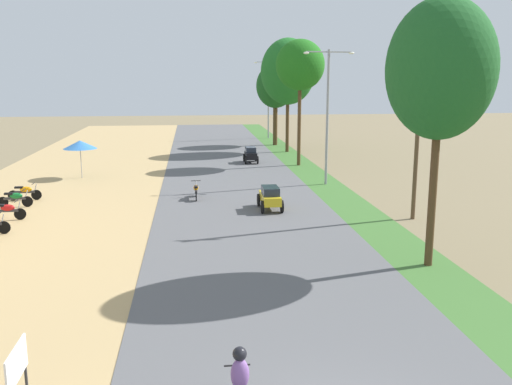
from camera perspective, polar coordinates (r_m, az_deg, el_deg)
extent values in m
cylinder|color=black|center=(26.78, -24.22, -3.26)|extent=(0.56, 0.06, 0.56)
cylinder|color=#A5A8AD|center=(26.73, -24.39, -2.70)|extent=(0.26, 0.05, 0.68)
cylinder|color=black|center=(26.67, -24.58, -1.93)|extent=(0.04, 0.54, 0.04)
cylinder|color=black|center=(29.05, -22.82, -2.02)|extent=(0.56, 0.06, 0.56)
cube|color=#333338|center=(29.19, -24.02, -1.69)|extent=(1.12, 0.12, 0.12)
ellipsoid|color=red|center=(29.14, -23.89, -1.42)|extent=(0.64, 0.28, 0.32)
cube|color=black|center=(29.23, -24.58, -1.20)|extent=(0.44, 0.20, 0.10)
cylinder|color=#A5A8AD|center=(29.01, -22.98, -1.50)|extent=(0.26, 0.05, 0.68)
cylinder|color=black|center=(28.95, -23.15, -0.79)|extent=(0.04, 0.54, 0.04)
cylinder|color=black|center=(31.76, -22.18, -0.85)|extent=(0.56, 0.06, 0.56)
cylinder|color=black|center=(32.12, -24.31, -0.89)|extent=(0.56, 0.06, 0.56)
cube|color=#333338|center=(31.90, -23.28, -0.56)|extent=(1.12, 0.12, 0.12)
ellipsoid|color=#14722D|center=(31.85, -23.16, -0.31)|extent=(0.64, 0.28, 0.32)
cube|color=black|center=(31.93, -23.80, -0.11)|extent=(0.44, 0.20, 0.10)
cylinder|color=#A5A8AD|center=(31.72, -22.33, -0.38)|extent=(0.26, 0.05, 0.68)
cylinder|color=black|center=(31.67, -22.48, 0.27)|extent=(0.04, 0.54, 0.04)
cylinder|color=black|center=(33.34, -21.39, -0.22)|extent=(0.56, 0.06, 0.56)
cylinder|color=black|center=(33.68, -23.42, -0.27)|extent=(0.56, 0.06, 0.56)
cube|color=#333338|center=(33.47, -22.44, 0.06)|extent=(1.12, 0.12, 0.12)
ellipsoid|color=orange|center=(33.42, -22.32, 0.29)|extent=(0.64, 0.28, 0.32)
cube|color=black|center=(33.50, -22.93, 0.48)|extent=(0.44, 0.20, 0.10)
cylinder|color=#A5A8AD|center=(33.31, -21.52, 0.23)|extent=(0.26, 0.05, 0.68)
cylinder|color=black|center=(33.25, -21.67, 0.85)|extent=(0.04, 0.54, 0.04)
cylinder|color=#262628|center=(13.34, -22.24, -17.60)|extent=(0.06, 0.06, 0.80)
cube|color=white|center=(12.57, -23.14, -15.70)|extent=(0.04, 1.30, 0.70)
cylinder|color=#99999E|center=(39.38, -17.33, 2.93)|extent=(0.05, 0.05, 2.10)
cone|color=#3372BF|center=(39.23, -17.43, 4.66)|extent=(2.20, 2.20, 0.55)
cylinder|color=#4C351E|center=(20.81, 17.52, 0.36)|extent=(0.28, 0.28, 5.65)
ellipsoid|color=#1C5622|center=(20.44, 18.25, 11.82)|extent=(3.71, 3.71, 4.81)
cylinder|color=#4C351E|center=(42.90, 4.41, 7.07)|extent=(0.27, 0.27, 6.49)
ellipsoid|color=#1D6518|center=(42.77, 4.50, 12.80)|extent=(3.64, 3.64, 3.75)
cylinder|color=#4C351E|center=(50.63, 3.20, 7.25)|extent=(0.30, 0.30, 5.50)
ellipsoid|color=#1E6522|center=(50.47, 3.26, 12.16)|extent=(4.78, 4.78, 5.78)
cylinder|color=#4C351E|center=(55.70, 1.97, 7.20)|extent=(0.44, 0.44, 4.59)
ellipsoid|color=#1A521D|center=(55.53, 1.99, 10.77)|extent=(3.76, 3.76, 4.27)
cylinder|color=gray|center=(35.35, 7.25, 7.48)|extent=(0.16, 0.16, 8.30)
cylinder|color=gray|center=(35.12, 6.28, 14.01)|extent=(1.40, 0.08, 0.08)
ellipsoid|color=silver|center=(34.97, 5.12, 13.93)|extent=(0.36, 0.20, 0.14)
cylinder|color=gray|center=(35.45, 8.55, 13.93)|extent=(1.40, 0.08, 0.08)
ellipsoid|color=silver|center=(35.64, 9.67, 13.77)|extent=(0.36, 0.20, 0.14)
cylinder|color=gray|center=(61.80, 1.27, 9.39)|extent=(0.16, 0.16, 8.32)
cylinder|color=gray|center=(61.67, 0.63, 13.12)|extent=(1.40, 0.08, 0.08)
ellipsoid|color=silver|center=(61.59, -0.04, 13.05)|extent=(0.36, 0.20, 0.14)
cylinder|color=gray|center=(61.86, 1.95, 13.11)|extent=(1.40, 0.08, 0.08)
ellipsoid|color=silver|center=(61.97, 2.61, 13.03)|extent=(0.36, 0.20, 0.14)
cylinder|color=brown|center=(27.51, 16.16, 7.25)|extent=(0.20, 0.20, 9.71)
cube|color=#473323|center=(27.55, 16.69, 16.30)|extent=(1.80, 0.10, 0.10)
cube|color=gold|center=(28.74, 1.43, -0.59)|extent=(0.88, 2.25, 0.44)
cube|color=#232B38|center=(28.55, 1.46, 0.19)|extent=(0.81, 1.30, 0.40)
cylinder|color=black|center=(28.09, 2.65, -1.42)|extent=(0.11, 0.64, 0.64)
cylinder|color=black|center=(27.95, 0.65, -1.47)|extent=(0.11, 0.64, 0.64)
cylinder|color=black|center=(29.65, 2.15, -0.71)|extent=(0.11, 0.64, 0.64)
cylinder|color=black|center=(29.51, 0.25, -0.75)|extent=(0.11, 0.64, 0.64)
cube|color=black|center=(44.23, -0.54, 3.80)|extent=(0.84, 1.95, 0.50)
cube|color=#232B38|center=(44.21, -0.55, 4.38)|extent=(0.77, 1.10, 0.40)
cylinder|color=black|center=(43.63, 0.17, 3.32)|extent=(0.10, 0.60, 0.60)
cylinder|color=black|center=(43.53, -1.06, 3.30)|extent=(0.10, 0.60, 0.60)
cylinder|color=black|center=(45.01, -0.04, 3.58)|extent=(0.10, 0.60, 0.60)
cylinder|color=black|center=(44.91, -1.23, 3.56)|extent=(0.10, 0.60, 0.60)
cylinder|color=#A5A8AD|center=(12.26, -1.94, -18.50)|extent=(0.05, 0.26, 0.68)
cylinder|color=black|center=(12.03, -1.93, -17.12)|extent=(0.54, 0.04, 0.04)
ellipsoid|color=#724C8C|center=(11.32, -1.64, -17.94)|extent=(0.36, 0.28, 0.64)
sphere|color=black|center=(11.16, -1.67, -16.05)|extent=(0.28, 0.28, 0.28)
cylinder|color=black|center=(32.04, -6.11, 0.11)|extent=(0.06, 0.56, 0.56)
cylinder|color=black|center=(30.83, -6.09, -0.36)|extent=(0.06, 0.56, 0.56)
cube|color=#333338|center=(31.40, -6.11, 0.20)|extent=(0.12, 1.12, 0.12)
ellipsoid|color=orange|center=(31.45, -6.11, 0.48)|extent=(0.28, 0.64, 0.32)
cube|color=black|center=(31.07, -6.11, 0.57)|extent=(0.20, 0.44, 0.10)
cylinder|color=#A5A8AD|center=(31.93, -6.12, 0.56)|extent=(0.05, 0.26, 0.68)
cylinder|color=black|center=(31.80, -6.13, 1.19)|extent=(0.54, 0.04, 0.04)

